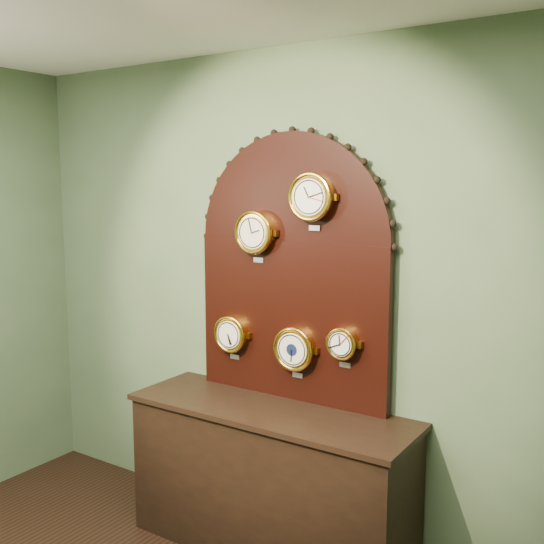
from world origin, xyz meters
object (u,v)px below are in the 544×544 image
Objects in this scene: display_board at (292,260)px; roman_clock at (255,232)px; arabic_clock at (312,197)px; shop_counter at (270,482)px; hygrometer at (231,334)px; tide_clock at (343,343)px; barometer at (295,349)px.

roman_clock is (-0.20, -0.07, 0.15)m from display_board.
shop_counter is at bearing -136.98° from arabic_clock.
arabic_clock is 0.98m from hygrometer.
shop_counter is 7.02× the size of tide_clock.
hygrometer is 0.74m from tide_clock.
shop_counter is at bearing -156.68° from tide_clock.
arabic_clock is 1.03× the size of barometer.
arabic_clock is 1.14× the size of hygrometer.
roman_clock reaches higher than tide_clock.
arabic_clock is (0.16, 0.15, 1.58)m from shop_counter.
hygrometer is 1.20× the size of tide_clock.
roman_clock is at bearing 179.95° from arabic_clock.
tide_clock is (0.36, -0.07, -0.41)m from display_board.
arabic_clock is at bearing -0.08° from barometer.
roman_clock is 0.42m from arabic_clock.
arabic_clock is 0.84m from barometer.
display_board is at bearing 169.71° from tide_clock.
barometer is at bearing 67.34° from shop_counter.
shop_counter is 5.32× the size of barometer.
arabic_clock is 1.36× the size of tide_clock.
tide_clock is (0.56, 0.00, -0.56)m from roman_clock.
display_board reaches higher than tide_clock.
shop_counter is 0.90m from tide_clock.
barometer is (0.27, -0.00, -0.63)m from roman_clock.
display_board is 6.72× the size of tide_clock.
arabic_clock is at bearing -22.41° from display_board.
display_board is 4.92× the size of arabic_clock.
display_board is 0.39m from arabic_clock.
tide_clock is at bearing 0.20° from roman_clock.
hygrometer reaches higher than shop_counter.
hygrometer is at bearing 179.78° from roman_clock.
shop_counter is 5.15× the size of arabic_clock.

